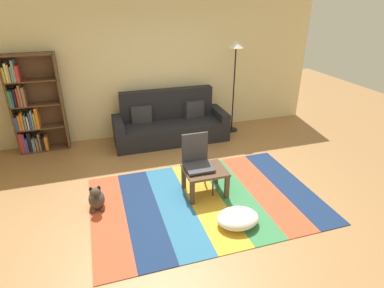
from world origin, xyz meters
TOP-DOWN VIEW (x-y plane):
  - ground_plane at (0.00, 0.00)m, footprint 14.00×14.00m
  - back_wall at (0.00, 2.55)m, footprint 6.80×0.10m
  - rug at (0.03, -0.25)m, footprint 3.26×2.18m
  - couch at (0.07, 2.02)m, footprint 2.26×0.80m
  - bookshelf at (-2.46, 2.30)m, footprint 0.90×0.28m
  - coffee_table at (0.08, -0.06)m, footprint 0.61×0.52m
  - pouf at (0.25, -0.89)m, footprint 0.56×0.45m
  - dog at (-1.49, 0.04)m, footprint 0.22×0.35m
  - standing_lamp at (1.47, 2.08)m, footprint 0.32×0.32m
  - tv_remote at (0.11, 0.01)m, footprint 0.06×0.15m
  - folding_chair at (0.00, 0.09)m, footprint 0.40×0.40m

SIDE VIEW (x-z plane):
  - ground_plane at x=0.00m, z-range 0.00..0.00m
  - rug at x=0.03m, z-range 0.00..0.01m
  - pouf at x=0.25m, z-range 0.01..0.20m
  - dog at x=-1.49m, z-range -0.04..0.36m
  - coffee_table at x=0.08m, z-range 0.13..0.53m
  - couch at x=0.07m, z-range -0.16..0.84m
  - tv_remote at x=0.11m, z-range 0.41..0.43m
  - folding_chair at x=0.00m, z-range 0.08..0.98m
  - bookshelf at x=-2.46m, z-range -0.08..1.74m
  - back_wall at x=0.00m, z-range 0.00..2.70m
  - standing_lamp at x=1.47m, z-range 0.64..2.55m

